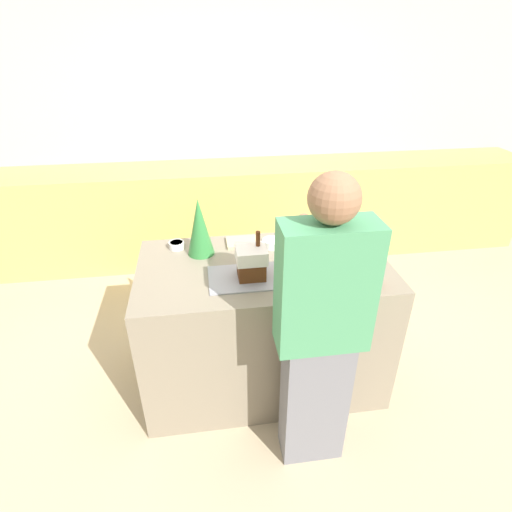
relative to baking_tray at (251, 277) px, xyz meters
name	(u,v)px	position (x,y,z in m)	size (l,w,h in m)	color
ground_plane	(262,373)	(0.09, 0.13, -0.89)	(12.00, 12.00, 0.00)	#C6B28E
wall_back	(230,121)	(0.09, 2.23, 0.41)	(8.00, 0.05, 2.60)	beige
back_cabinet_block	(236,212)	(0.09, 1.90, -0.41)	(6.00, 0.60, 0.95)	#DBBC60
kitchen_island	(263,323)	(0.09, 0.13, -0.45)	(1.48, 0.82, 0.88)	gray
baking_tray	(251,277)	(0.00, 0.00, 0.00)	(0.47, 0.29, 0.01)	#9E9EA8
gingerbread_house	(251,262)	(0.00, 0.00, 0.10)	(0.16, 0.16, 0.26)	#5B2D14
decorative_tree	(199,227)	(-0.27, 0.32, 0.17)	(0.16, 0.16, 0.36)	#33843D
candy_bowl_beside_tree	(177,245)	(-0.42, 0.41, 0.02)	(0.10, 0.10, 0.04)	white
candy_bowl_near_tray_left	(313,247)	(0.43, 0.26, 0.02)	(0.10, 0.10, 0.04)	white
candy_bowl_center_rear	(350,230)	(0.74, 0.47, 0.02)	(0.10, 0.10, 0.04)	white
candy_bowl_front_corner	(330,256)	(0.49, 0.13, 0.02)	(0.10, 0.10, 0.04)	silver
candy_bowl_far_right	(351,249)	(0.65, 0.19, 0.02)	(0.11, 0.11, 0.05)	silver
candy_bowl_behind_tray	(272,243)	(0.18, 0.35, 0.02)	(0.12, 0.12, 0.05)	white
cookbook	(243,242)	(0.00, 0.41, 0.01)	(0.21, 0.16, 0.02)	#CCB78C
mug	(373,277)	(0.64, -0.16, 0.04)	(0.08, 0.08, 0.09)	#B24238
person	(320,333)	(0.27, -0.46, -0.05)	(0.43, 0.53, 1.62)	slate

